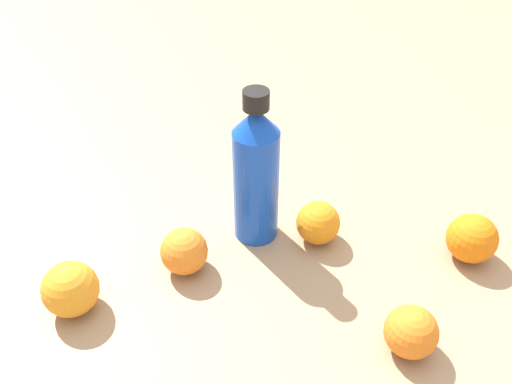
% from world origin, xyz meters
% --- Properties ---
extents(ground_plane, '(2.40, 2.40, 0.00)m').
position_xyz_m(ground_plane, '(0.00, 0.00, 0.00)').
color(ground_plane, '#9E7F60').
extents(water_bottle, '(0.07, 0.07, 0.25)m').
position_xyz_m(water_bottle, '(0.02, 0.03, 0.11)').
color(water_bottle, blue).
rests_on(water_bottle, ground_plane).
extents(orange_0, '(0.07, 0.07, 0.07)m').
position_xyz_m(orange_0, '(-0.14, 0.26, 0.03)').
color(orange_0, orange).
rests_on(orange_0, ground_plane).
extents(orange_1, '(0.07, 0.07, 0.07)m').
position_xyz_m(orange_1, '(0.13, 0.09, 0.03)').
color(orange_1, orange).
rests_on(orange_1, ground_plane).
extents(orange_2, '(0.07, 0.07, 0.07)m').
position_xyz_m(orange_2, '(-0.07, 0.06, 0.03)').
color(orange_2, orange).
rests_on(orange_2, ground_plane).
extents(orange_3, '(0.07, 0.07, 0.07)m').
position_xyz_m(orange_3, '(-0.29, 0.12, 0.04)').
color(orange_3, orange).
rests_on(orange_3, ground_plane).
extents(orange_4, '(0.07, 0.07, 0.07)m').
position_xyz_m(orange_4, '(0.28, 0.15, 0.04)').
color(orange_4, orange).
rests_on(orange_4, ground_plane).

